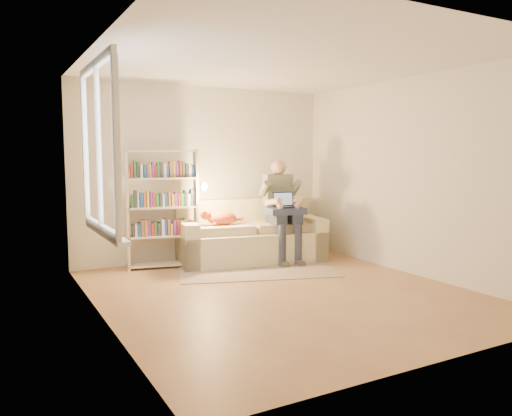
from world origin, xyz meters
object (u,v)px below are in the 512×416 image
person (281,204)px  laptop (285,203)px  sofa (249,239)px  cat (218,218)px  bookshelf (163,203)px

person → laptop: size_ratio=4.28×
sofa → cat: (-0.53, -0.04, 0.35)m
sofa → bookshelf: size_ratio=1.36×
cat → bookshelf: 0.81m
person → sofa: bearing=160.5°
bookshelf → person: bearing=-1.3°
sofa → person: (0.41, -0.24, 0.52)m
cat → bookshelf: bookshelf is taller
cat → bookshelf: bearing=175.8°
person → cat: bearing=178.6°
person → laptop: bearing=-84.3°
cat → laptop: size_ratio=1.92×
person → bookshelf: 1.74m
person → cat: size_ratio=2.22×
sofa → person: person is taller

